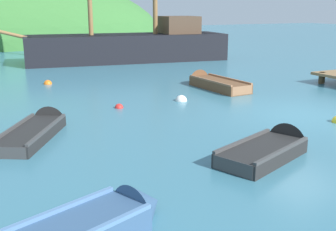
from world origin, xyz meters
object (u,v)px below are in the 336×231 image
(rowboat_outer_right, at_px, (39,130))
(buoy_white, at_px, (181,101))
(buoy_orange, at_px, (48,84))
(rowboat_outer_left, at_px, (212,84))
(sailing_ship, at_px, (130,51))
(rowboat_far, at_px, (273,150))
(rowboat_center, at_px, (92,230))
(buoy_red, at_px, (119,108))

(rowboat_outer_right, bearing_deg, buoy_white, -41.03)
(buoy_orange, bearing_deg, rowboat_outer_left, -32.58)
(rowboat_outer_left, xyz_separation_m, buoy_white, (-2.48, -1.81, -0.14))
(rowboat_outer_right, bearing_deg, rowboat_outer_left, -34.89)
(sailing_ship, relative_size, rowboat_far, 4.86)
(rowboat_far, height_order, rowboat_center, rowboat_far)
(rowboat_outer_right, bearing_deg, rowboat_far, -102.05)
(buoy_white, relative_size, buoy_orange, 1.17)
(sailing_ship, height_order, buoy_orange, sailing_ship)
(rowboat_center, bearing_deg, buoy_red, 46.96)
(rowboat_far, relative_size, rowboat_outer_left, 0.83)
(rowboat_outer_right, distance_m, rowboat_center, 5.88)
(rowboat_outer_left, relative_size, buoy_orange, 10.25)
(sailing_ship, xyz_separation_m, buoy_red, (-5.17, -11.84, -0.63))
(rowboat_outer_right, xyz_separation_m, buoy_orange, (1.75, 7.56, -0.09))
(rowboat_outer_left, relative_size, buoy_red, 12.74)
(buoy_red, relative_size, buoy_orange, 0.80)
(rowboat_outer_left, bearing_deg, rowboat_outer_right, 111.92)
(sailing_ship, bearing_deg, buoy_red, 74.78)
(sailing_ship, height_order, rowboat_outer_right, sailing_ship)
(buoy_orange, bearing_deg, buoy_white, -57.31)
(rowboat_far, bearing_deg, rowboat_center, 178.32)
(rowboat_center, height_order, buoy_white, rowboat_center)
(buoy_orange, bearing_deg, sailing_ship, 43.49)
(sailing_ship, relative_size, buoy_white, 35.49)
(rowboat_far, relative_size, buoy_orange, 8.52)
(buoy_red, bearing_deg, sailing_ship, 66.40)
(rowboat_outer_right, height_order, buoy_orange, rowboat_outer_right)
(rowboat_outer_left, xyz_separation_m, buoy_red, (-4.91, -1.81, -0.14))
(sailing_ship, relative_size, rowboat_center, 4.83)
(rowboat_far, xyz_separation_m, rowboat_outer_right, (-4.58, 4.21, -0.02))
(sailing_ship, distance_m, rowboat_outer_left, 10.04)
(rowboat_far, bearing_deg, rowboat_outer_left, 46.40)
(buoy_red, height_order, buoy_white, buoy_white)
(rowboat_outer_right, xyz_separation_m, buoy_white, (5.43, 1.81, -0.09))
(rowboat_center, relative_size, buoy_orange, 8.57)
(rowboat_outer_left, bearing_deg, rowboat_far, 154.28)
(rowboat_far, xyz_separation_m, rowboat_outer_left, (3.33, 7.83, 0.03))
(rowboat_far, xyz_separation_m, rowboat_center, (-4.87, -1.66, 0.04))
(sailing_ship, xyz_separation_m, buoy_white, (-2.73, -11.84, -0.63))
(rowboat_center, height_order, buoy_orange, rowboat_center)
(buoy_white, bearing_deg, rowboat_center, -126.68)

